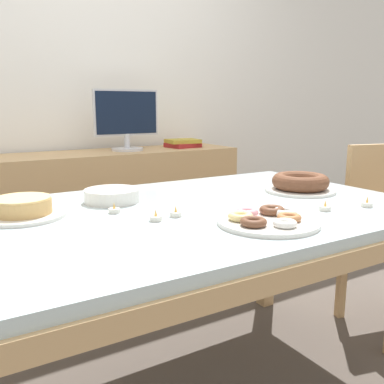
# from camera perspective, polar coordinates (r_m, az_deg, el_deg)

# --- Properties ---
(wall_back) EXTENTS (8.00, 0.10, 2.60)m
(wall_back) POSITION_cam_1_polar(r_m,az_deg,el_deg) (2.94, -16.32, 14.23)
(wall_back) COLOR white
(wall_back) RESTS_ON ground
(dining_table) EXTENTS (1.69, 1.09, 0.77)m
(dining_table) POSITION_cam_1_polar(r_m,az_deg,el_deg) (1.56, 0.30, -5.12)
(dining_table) COLOR silver
(dining_table) RESTS_ON ground
(sideboard) EXTENTS (1.96, 0.44, 0.86)m
(sideboard) POSITION_cam_1_polar(r_m,az_deg,el_deg) (2.74, -13.63, -3.85)
(sideboard) COLOR tan
(sideboard) RESTS_ON ground
(computer_monitor) EXTENTS (0.42, 0.20, 0.38)m
(computer_monitor) POSITION_cam_1_polar(r_m,az_deg,el_deg) (2.74, -8.72, 9.44)
(computer_monitor) COLOR silver
(computer_monitor) RESTS_ON sideboard
(book_stack) EXTENTS (0.23, 0.20, 0.05)m
(book_stack) POSITION_cam_1_polar(r_m,az_deg,el_deg) (2.93, -1.25, 6.52)
(book_stack) COLOR maroon
(book_stack) RESTS_ON sideboard
(cake_chocolate_round) EXTENTS (0.28, 0.28, 0.07)m
(cake_chocolate_round) POSITION_cam_1_polar(r_m,az_deg,el_deg) (1.51, -21.69, -2.09)
(cake_chocolate_round) COLOR silver
(cake_chocolate_round) RESTS_ON dining_table
(cake_golden_bundt) EXTENTS (0.30, 0.30, 0.08)m
(cake_golden_bundt) POSITION_cam_1_polar(r_m,az_deg,el_deg) (1.88, 14.23, 1.13)
(cake_golden_bundt) COLOR silver
(cake_golden_bundt) RESTS_ON dining_table
(pastry_platter) EXTENTS (0.32, 0.32, 0.04)m
(pastry_platter) POSITION_cam_1_polar(r_m,az_deg,el_deg) (1.35, 10.02, -3.62)
(pastry_platter) COLOR silver
(pastry_platter) RESTS_ON dining_table
(plate_stack) EXTENTS (0.21, 0.21, 0.05)m
(plate_stack) POSITION_cam_1_polar(r_m,az_deg,el_deg) (1.66, -10.62, -0.45)
(plate_stack) COLOR silver
(plate_stack) RESTS_ON dining_table
(tealight_near_cakes) EXTENTS (0.04, 0.04, 0.04)m
(tealight_near_cakes) POSITION_cam_1_polar(r_m,az_deg,el_deg) (1.68, 22.29, -1.51)
(tealight_near_cakes) COLOR silver
(tealight_near_cakes) RESTS_ON dining_table
(tealight_near_front) EXTENTS (0.04, 0.04, 0.04)m
(tealight_near_front) POSITION_cam_1_polar(r_m,az_deg,el_deg) (1.42, -2.18, -2.90)
(tealight_near_front) COLOR silver
(tealight_near_front) RESTS_ON dining_table
(tealight_left_edge) EXTENTS (0.04, 0.04, 0.04)m
(tealight_left_edge) POSITION_cam_1_polar(r_m,az_deg,el_deg) (1.57, 17.32, -2.03)
(tealight_left_edge) COLOR silver
(tealight_left_edge) RESTS_ON dining_table
(tealight_right_edge) EXTENTS (0.04, 0.04, 0.04)m
(tealight_right_edge) POSITION_cam_1_polar(r_m,az_deg,el_deg) (1.49, -10.33, -2.39)
(tealight_right_edge) COLOR silver
(tealight_right_edge) RESTS_ON dining_table
(tealight_centre) EXTENTS (0.04, 0.04, 0.04)m
(tealight_centre) POSITION_cam_1_polar(r_m,az_deg,el_deg) (1.37, -4.85, -3.46)
(tealight_centre) COLOR silver
(tealight_centre) RESTS_ON dining_table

